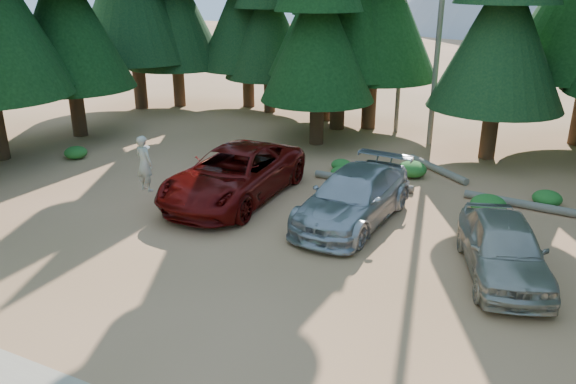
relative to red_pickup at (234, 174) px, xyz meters
name	(u,v)px	position (x,y,z in m)	size (l,w,h in m)	color
ground	(267,283)	(3.70, -4.63, -0.88)	(160.00, 160.00, 0.00)	#996E40
forest_belt_north	(414,139)	(3.70, 10.37, -0.88)	(36.00, 7.00, 22.00)	black
snag_front	(441,7)	(4.50, 9.87, 5.12)	(0.24, 0.24, 12.00)	#6A6455
snag_back	(403,27)	(2.50, 11.37, 4.12)	(0.20, 0.20, 10.00)	#6A6455
red_pickup	(234,174)	(0.00, 0.00, 0.00)	(2.93, 6.36, 1.77)	#5F0A08
silver_minivan_center	(354,197)	(4.33, -0.05, -0.08)	(2.24, 5.52, 1.60)	#A9ACB1
silver_minivan_right	(504,247)	(8.87, -1.66, -0.11)	(1.82, 4.53, 1.55)	#AAA597
frisbee_player	(144,163)	(-2.30, -1.79, 0.58)	(0.75, 0.56, 1.88)	beige
log_left	(363,181)	(3.54, 3.24, -0.75)	(0.27, 0.27, 3.78)	#6A6455
log_mid	(437,169)	(5.71, 5.87, -0.75)	(0.28, 0.28, 3.35)	#6A6455
log_right	(531,205)	(9.27, 3.38, -0.75)	(0.27, 0.27, 4.27)	#6A6455
shrub_far_left	(265,150)	(-1.44, 4.90, -0.62)	(0.98, 0.98, 0.54)	#227225
shrub_left	(341,165)	(2.22, 4.49, -0.66)	(0.80, 0.80, 0.44)	#227225
shrub_center_left	(412,169)	(4.94, 4.93, -0.58)	(1.10, 1.10, 0.60)	#227225
shrub_center_right	(340,172)	(2.50, 3.64, -0.68)	(0.74, 0.74, 0.41)	#227225
shrub_right	(547,198)	(9.73, 3.95, -0.62)	(0.95, 0.95, 0.52)	#227225
shrub_far_right	(488,205)	(8.05, 2.37, -0.57)	(1.14, 1.14, 0.63)	#227225
shrub_edge_west	(76,153)	(-8.42, 1.08, -0.63)	(0.94, 0.94, 0.52)	#227225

